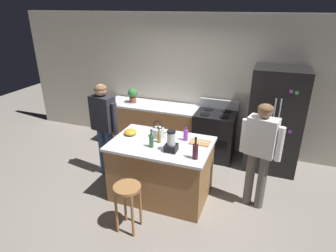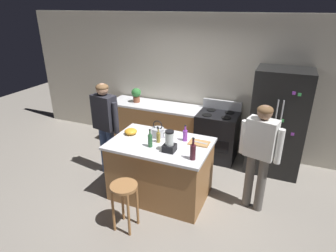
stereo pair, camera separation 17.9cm
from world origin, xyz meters
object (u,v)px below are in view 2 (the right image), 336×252
Objects in this scene: person_by_sink_right at (260,149)px; cutting_board at (199,143)px; blender_appliance at (169,143)px; bottle_soda at (185,135)px; kitchen_island at (161,169)px; chef_knife at (200,143)px; bottle_vinegar at (158,137)px; tea_kettle at (158,132)px; refrigerator at (278,122)px; mixing_bowl at (131,131)px; potted_plant at (136,94)px; bottle_olive_oil at (150,140)px; bar_stool at (124,195)px; stove_range at (217,136)px; person_by_island_left at (105,121)px; bottle_wine at (193,152)px.

person_by_sink_right is 5.42× the size of cutting_board.
blender_appliance is 0.41m from bottle_soda.
chef_knife reaches higher than kitchen_island.
bottle_vinegar is 0.20m from tea_kettle.
refrigerator reaches higher than mixing_bowl.
bottle_vinegar is at bearing -157.89° from chef_knife.
potted_plant is (-2.65, 1.30, 0.11)m from person_by_sink_right.
blender_appliance is at bearing -49.76° from potted_plant.
bottle_olive_oil is 0.55m from mixing_bowl.
refrigerator is at bearing 37.90° from tea_kettle.
bottle_vinegar is at bearing -62.59° from tea_kettle.
mixing_bowl is (-0.56, 0.10, 0.51)m from kitchen_island.
blender_appliance is at bearing -40.06° from kitchen_island.
stove_range is at bearing 74.75° from bar_stool.
potted_plant is at bearing 129.38° from tea_kettle.
refrigerator is at bearing 51.49° from blender_appliance.
cutting_board is at bearing -176.11° from person_by_sink_right.
person_by_island_left is at bearing 162.66° from blender_appliance.
blender_appliance is at bearing -46.79° from tea_kettle.
person_by_sink_right is (0.88, -1.28, 0.51)m from stove_range.
stove_range is 1.70m from bottle_vinegar.
bottle_vinegar is (-0.35, -0.20, -0.01)m from bottle_soda.
refrigerator is at bearing 54.16° from bar_stool.
refrigerator is 2.73× the size of bar_stool.
stove_range is 3.50× the size of bottle_wine.
bottle_soda is at bearing 77.12° from blender_appliance.
bottle_soda reaches higher than bottle_vinegar.
person_by_sink_right is 5.42× the size of potted_plant.
bottle_olive_oil reaches higher than cutting_board.
kitchen_island is 5.00× the size of cutting_board.
bottle_vinegar reaches higher than chef_knife.
person_by_sink_right is at bearing -55.37° from stove_range.
person_by_island_left is at bearing 166.64° from mixing_bowl.
tea_kettle is at bearing 133.21° from blender_appliance.
blender_appliance is 0.51m from tea_kettle.
person_by_sink_right is 0.84m from chef_knife.
cutting_board is (0.58, 0.18, -0.08)m from bottle_vinegar.
mixing_bowl is (-0.53, 0.09, -0.04)m from bottle_vinegar.
bottle_soda reaches higher than stove_range.
bar_stool is 2.68× the size of bottle_soda.
refrigerator is 6.79× the size of tea_kettle.
potted_plant is 0.97× the size of blender_appliance.
bar_stool is 0.92m from blender_appliance.
blender_appliance is at bearing -126.51° from chef_knife.
stove_range reaches higher than mixing_bowl.
bottle_wine is at bearing -83.23° from cutting_board.
chef_knife is at bearing -3.74° from bottle_soda.
cutting_board is (0.68, 1.05, 0.41)m from bar_stool.
mixing_bowl is at bearing -13.36° from person_by_island_left.
person_by_sink_right is at bearing 3.89° from cutting_board.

